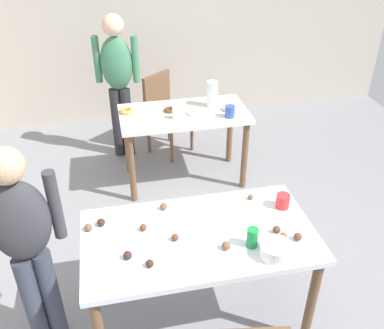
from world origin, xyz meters
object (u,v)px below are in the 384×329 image
at_px(mixing_bowl, 275,250).
at_px(soda_can, 252,238).
at_px(dining_table_far, 184,123).
at_px(dining_table_near, 199,246).
at_px(person_girl_near, 25,240).
at_px(person_adult_far, 118,76).
at_px(chair_far_table, 164,109).
at_px(pitcher_far, 212,94).

xyz_separation_m(mixing_bowl, soda_can, (-0.10, 0.10, 0.02)).
bearing_deg(dining_table_far, soda_can, -88.82).
relative_size(dining_table_near, person_girl_near, 0.97).
bearing_deg(dining_table_far, person_adult_far, 131.36).
height_order(chair_far_table, soda_can, soda_can).
relative_size(person_girl_near, mixing_bowl, 8.06).
height_order(dining_table_near, soda_can, soda_can).
bearing_deg(dining_table_far, chair_far_table, 98.08).
height_order(mixing_bowl, soda_can, soda_can).
relative_size(person_adult_far, soda_can, 12.50).
bearing_deg(person_girl_near, pitcher_far, 48.77).
bearing_deg(chair_far_table, mixing_bowl, -84.89).
height_order(person_adult_far, pitcher_far, person_adult_far).
height_order(dining_table_far, soda_can, soda_can).
xyz_separation_m(person_adult_far, soda_can, (0.59, -2.46, -0.10)).
distance_m(dining_table_near, soda_can, 0.35).
bearing_deg(person_adult_far, pitcher_far, -33.28).
distance_m(person_girl_near, mixing_bowl, 1.38).
height_order(dining_table_near, chair_far_table, chair_far_table).
bearing_deg(pitcher_far, mixing_bowl, -94.22).
distance_m(dining_table_near, mixing_bowl, 0.48).
bearing_deg(pitcher_far, person_girl_near, -131.23).
relative_size(person_girl_near, person_adult_far, 0.94).
bearing_deg(dining_table_near, soda_can, -30.04).
xyz_separation_m(dining_table_near, person_adult_far, (-0.32, 2.30, 0.26)).
distance_m(dining_table_near, chair_far_table, 2.33).
distance_m(dining_table_near, person_girl_near, 0.99).
relative_size(dining_table_near, mixing_bowl, 7.80).
xyz_separation_m(chair_far_table, soda_can, (0.13, -2.48, 0.31)).
bearing_deg(chair_far_table, soda_can, -87.01).
bearing_deg(chair_far_table, pitcher_far, -56.38).
bearing_deg(mixing_bowl, person_girl_near, 167.32).
height_order(chair_far_table, person_girl_near, person_girl_near).
bearing_deg(dining_table_far, person_girl_near, -126.57).
height_order(chair_far_table, person_adult_far, person_adult_far).
distance_m(chair_far_table, mixing_bowl, 2.61).
relative_size(dining_table_far, person_girl_near, 0.83).
bearing_deg(soda_can, chair_far_table, 92.99).
xyz_separation_m(person_girl_near, person_adult_far, (0.65, 2.26, 0.06)).
height_order(dining_table_near, pitcher_far, pitcher_far).
distance_m(person_adult_far, mixing_bowl, 2.66).
distance_m(dining_table_far, soda_can, 1.84).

